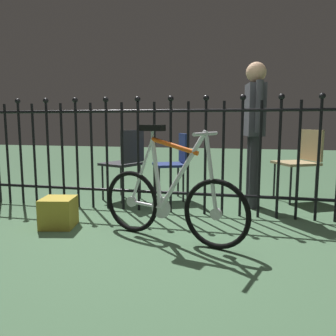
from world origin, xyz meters
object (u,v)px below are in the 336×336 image
(chair_tan, at_px, (302,158))
(person_visitor, at_px, (254,122))
(chair_navy, at_px, (175,160))
(bicycle, at_px, (171,200))
(display_crate, at_px, (59,212))
(chair_charcoal, at_px, (126,158))

(chair_tan, bearing_deg, person_visitor, -143.24)
(chair_navy, distance_m, person_visitor, 1.06)
(bicycle, xyz_separation_m, chair_tan, (1.26, 1.70, 0.20))
(chair_navy, bearing_deg, chair_tan, 9.82)
(bicycle, xyz_separation_m, person_visitor, (0.67, 1.27, 0.62))
(bicycle, relative_size, chair_tan, 1.47)
(bicycle, xyz_separation_m, display_crate, (-1.08, 0.10, -0.20))
(bicycle, distance_m, chair_tan, 2.13)
(chair_navy, xyz_separation_m, chair_tan, (1.52, 0.26, 0.03))
(bicycle, xyz_separation_m, chair_navy, (-0.26, 1.44, 0.17))
(bicycle, height_order, display_crate, bicycle)
(chair_tan, bearing_deg, chair_charcoal, -167.89)
(chair_navy, bearing_deg, chair_charcoal, -162.01)
(chair_tan, xyz_separation_m, person_visitor, (-0.58, -0.44, 0.42))
(bicycle, relative_size, display_crate, 4.45)
(person_visitor, bearing_deg, chair_navy, 169.51)
(bicycle, bearing_deg, chair_navy, 100.33)
(chair_navy, distance_m, chair_tan, 1.54)
(chair_tan, distance_m, chair_charcoal, 2.14)
(bicycle, height_order, person_visitor, person_visitor)
(chair_charcoal, relative_size, person_visitor, 0.54)
(bicycle, height_order, chair_tan, bicycle)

